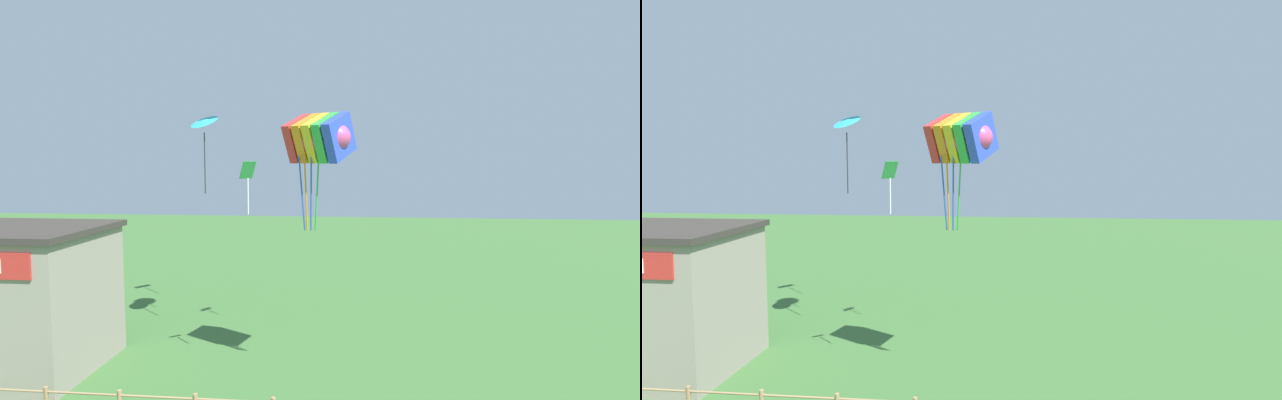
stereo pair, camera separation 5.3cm
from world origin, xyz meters
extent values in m
ellipsoid|color=#E54C8C|center=(-0.16, 8.35, 8.93)|extent=(3.01, 2.74, 1.77)
cube|color=red|center=(-0.89, 8.76, 8.93)|extent=(1.18, 1.74, 1.80)
cube|color=orange|center=(-0.53, 8.55, 8.93)|extent=(1.18, 1.74, 1.80)
cube|color=yellow|center=(-0.16, 8.35, 8.93)|extent=(1.18, 1.74, 1.80)
cube|color=green|center=(0.21, 8.15, 8.93)|extent=(1.18, 1.74, 1.80)
cube|color=blue|center=(0.57, 7.94, 8.93)|extent=(1.18, 1.74, 1.80)
cylinder|color=blue|center=(-0.76, 8.22, 6.98)|extent=(0.23, 0.41, 2.66)
cylinder|color=orange|center=(-0.61, 8.17, 6.98)|extent=(0.12, 0.43, 2.66)
cylinder|color=blue|center=(-0.42, 8.14, 6.98)|extent=(0.12, 0.43, 2.66)
cylinder|color=green|center=(-0.21, 8.13, 6.98)|extent=(0.23, 0.41, 2.66)
cone|color=#2DB2C6|center=(-5.54, 12.04, 9.82)|extent=(1.62, 1.57, 0.66)
cylinder|color=#2D2D33|center=(-5.54, 12.04, 8.00)|extent=(0.05, 0.05, 2.66)
cube|color=green|center=(-2.79, 8.61, 7.79)|extent=(0.63, 0.62, 0.64)
cylinder|color=white|center=(-2.79, 8.61, 6.84)|extent=(0.05, 0.05, 1.33)
camera|label=1|loc=(1.58, -9.15, 8.23)|focal=28.00mm
camera|label=2|loc=(1.63, -9.14, 8.23)|focal=28.00mm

